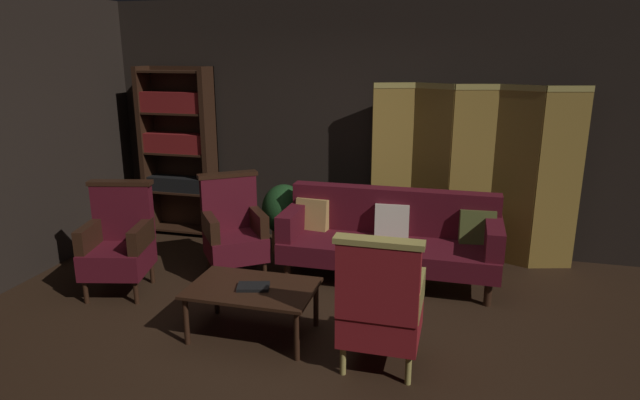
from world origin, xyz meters
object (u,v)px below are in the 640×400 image
object	(u,v)px
bookshelf	(179,147)
potted_plant	(284,214)
velvet_couch	(390,235)
armchair_wing_right	(233,229)
book_black_cloth	(253,287)
armchair_wing_left	(119,242)
armchair_gilt_accent	(380,305)
coffee_table	(252,292)
folding_screen	(472,172)

from	to	relation	value
bookshelf	potted_plant	size ratio (longest dim) A/B	2.60
velvet_couch	potted_plant	distance (m)	1.33
armchair_wing_right	velvet_couch	bearing A→B (deg)	12.62
book_black_cloth	bookshelf	bearing A→B (deg)	129.63
armchair_wing_left	potted_plant	world-z (taller)	armchair_wing_left
armchair_gilt_accent	armchair_wing_left	distance (m)	2.67
coffee_table	armchair_gilt_accent	bearing A→B (deg)	-10.62
armchair_gilt_accent	armchair_wing_left	world-z (taller)	same
folding_screen	armchair_gilt_accent	size ratio (longest dim) A/B	2.08
bookshelf	coffee_table	distance (m)	2.91
armchair_wing_right	book_black_cloth	size ratio (longest dim) A/B	4.18
armchair_wing_left	potted_plant	distance (m)	1.81
potted_plant	folding_screen	bearing A→B (deg)	8.71
folding_screen	coffee_table	bearing A→B (deg)	-127.30
coffee_table	potted_plant	distance (m)	1.89
coffee_table	armchair_wing_right	world-z (taller)	armchair_wing_right
armchair_wing_left	book_black_cloth	xyz separation A→B (m)	(1.55, -0.51, -0.06)
armchair_gilt_accent	coffee_table	bearing A→B (deg)	169.38
armchair_gilt_accent	folding_screen	bearing A→B (deg)	75.75
armchair_wing_left	book_black_cloth	size ratio (longest dim) A/B	4.18
armchair_wing_left	armchair_gilt_accent	bearing A→B (deg)	-14.74
velvet_couch	armchair_wing_left	size ratio (longest dim) A/B	2.04
folding_screen	bookshelf	distance (m)	3.45
potted_plant	book_black_cloth	xyz separation A→B (m)	(0.38, -1.88, -0.02)
velvet_couch	potted_plant	world-z (taller)	velvet_couch
armchair_gilt_accent	velvet_couch	bearing A→B (deg)	95.30
armchair_wing_left	velvet_couch	bearing A→B (deg)	21.39
coffee_table	folding_screen	bearing A→B (deg)	52.70
velvet_couch	armchair_wing_right	distance (m)	1.57
book_black_cloth	folding_screen	bearing A→B (deg)	53.34
folding_screen	bookshelf	size ratio (longest dim) A/B	1.06
folding_screen	potted_plant	size ratio (longest dim) A/B	2.75
armchair_wing_right	book_black_cloth	xyz separation A→B (m)	(0.65, -1.12, -0.06)
velvet_couch	coffee_table	distance (m)	1.70
armchair_wing_right	potted_plant	xyz separation A→B (m)	(0.28, 0.77, -0.04)
bookshelf	armchair_wing_left	xyz separation A→B (m)	(0.27, -1.69, -0.61)
folding_screen	armchair_gilt_accent	distance (m)	2.49
coffee_table	armchair_gilt_accent	size ratio (longest dim) A/B	0.96
folding_screen	book_black_cloth	bearing A→B (deg)	-126.66
velvet_couch	coffee_table	size ratio (longest dim) A/B	2.12
armchair_gilt_accent	armchair_wing_left	xyz separation A→B (m)	(-2.58, 0.68, 0.00)
potted_plant	armchair_wing_left	bearing A→B (deg)	-130.49
coffee_table	armchair_wing_left	bearing A→B (deg)	162.52
potted_plant	coffee_table	bearing A→B (deg)	-79.11
armchair_wing_left	bookshelf	bearing A→B (deg)	99.00
armchair_gilt_accent	potted_plant	world-z (taller)	armchair_gilt_accent
folding_screen	velvet_couch	xyz separation A→B (m)	(-0.75, -0.73, -0.53)
armchair_wing_left	coffee_table	bearing A→B (deg)	-17.48
bookshelf	potted_plant	bearing A→B (deg)	-12.31
bookshelf	book_black_cloth	distance (m)	2.93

